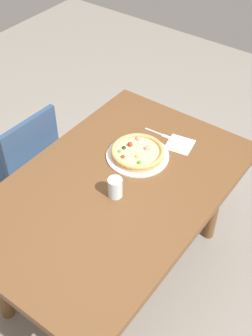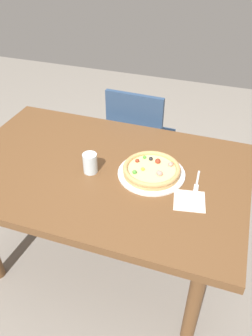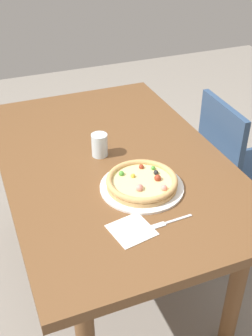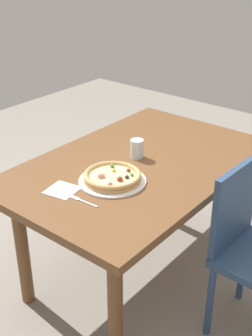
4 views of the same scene
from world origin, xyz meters
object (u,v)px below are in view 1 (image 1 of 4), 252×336
Objects in this scene: drinking_glass at (115,188)px; napkin at (180,145)px; plate at (138,156)px; pizza at (138,152)px; dining_table at (114,199)px; chair_near at (23,167)px; fork at (160,134)px.

drinking_glass reaches higher than napkin.
pizza is (-0.00, -0.00, 0.03)m from plate.
napkin is at bearing 168.21° from dining_table.
chair_near reaches higher than napkin.
drinking_glass is (0.52, 0.08, 0.05)m from fork.
fork is 0.14m from napkin.
drinking_glass is at bearing 14.45° from pizza.
pizza is 0.25m from napkin.
chair_near reaches higher than pizza.
dining_table is 10.50× the size of napkin.
napkin is at bearing -56.94° from chair_near.
pizza is at bearing -123.31° from plate.
dining_table is at bearing 7.62° from pizza.
fork is (-0.23, -0.00, -0.00)m from plate.
fork is at bearing -51.26° from chair_near.
plate is at bearing -66.44° from chair_near.
napkin is at bearing -7.87° from fork.
pizza is at bearing -31.70° from napkin.
chair_near is 3.14× the size of pizza.
napkin is (-0.51, 0.06, -0.05)m from drinking_glass.
fork is at bearing -171.29° from drinking_glass.
drinking_glass is 0.74× the size of napkin.
dining_table is at bearing -88.39° from fork.
fork reaches higher than napkin.
plate is at bearing -91.82° from fork.
pizza is (-0.26, 0.65, 0.27)m from chair_near.
drinking_glass is at bearing 14.37° from plate.
plate is 3.23× the size of drinking_glass.
plate is (-0.26, 0.65, 0.25)m from chair_near.
dining_table is at bearing -11.79° from napkin.
chair_near is 0.75m from pizza.
drinking_glass is (0.30, 0.08, 0.05)m from plate.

